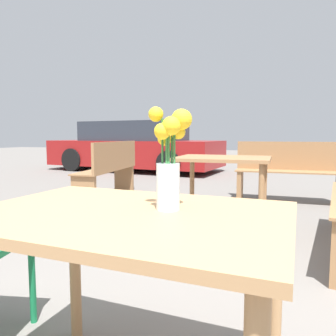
{
  "coord_description": "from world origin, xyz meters",
  "views": [
    {
      "loc": [
        0.47,
        -0.91,
        0.94
      ],
      "look_at": [
        0.12,
        0.06,
        0.83
      ],
      "focal_mm": 35.0,
      "sensor_mm": 36.0,
      "label": 1
    }
  ],
  "objects": [
    {
      "name": "table_front",
      "position": [
        0.0,
        -0.0,
        0.6
      ],
      "size": [
        1.01,
        0.73,
        0.7
      ],
      "color": "tan",
      "rests_on": "ground_plane"
    },
    {
      "name": "flower_vase",
      "position": [
        0.12,
        0.06,
        0.85
      ],
      "size": [
        0.14,
        0.11,
        0.33
      ],
      "color": "silver",
      "rests_on": "table_front"
    },
    {
      "name": "bench_middle",
      "position": [
        -1.97,
        3.28,
        0.46
      ],
      "size": [
        0.55,
        1.58,
        0.85
      ],
      "color": "#9E7047",
      "rests_on": "ground_plane"
    },
    {
      "name": "bench_far",
      "position": [
        0.47,
        3.96,
        0.45
      ],
      "size": [
        1.43,
        0.41,
        0.85
      ],
      "color": "#9E7047",
      "rests_on": "ground_plane"
    },
    {
      "name": "table_back",
      "position": [
        -0.11,
        2.18,
        0.62
      ],
      "size": [
        0.88,
        0.71,
        0.73
      ],
      "color": "#9E7047",
      "rests_on": "ground_plane"
    },
    {
      "name": "parked_car",
      "position": [
        -3.41,
        7.03,
        0.62
      ],
      "size": [
        4.67,
        2.14,
        1.3
      ],
      "color": "maroon",
      "rests_on": "ground_plane"
    }
  ]
}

